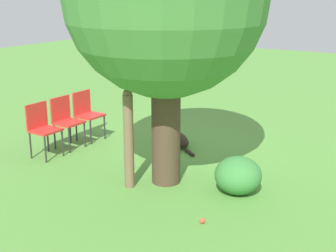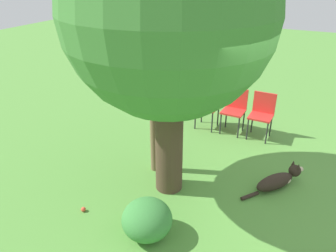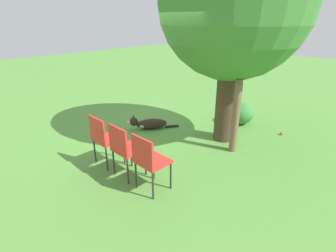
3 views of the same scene
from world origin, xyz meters
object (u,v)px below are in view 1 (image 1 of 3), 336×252
object	(u,v)px
tennis_ball	(202,221)
fence_post	(129,139)
red_chair_1	(65,118)
red_chair_2	(42,126)
dog	(177,137)
red_chair_0	(87,111)

from	to	relation	value
tennis_ball	fence_post	bearing A→B (deg)	-16.83
red_chair_1	tennis_ball	size ratio (longest dim) A/B	13.44
red_chair_1	red_chair_2	distance (m)	0.56
red_chair_2	fence_post	bearing A→B (deg)	-5.27
red_chair_1	dog	bearing A→B (deg)	38.43
dog	red_chair_2	xyz separation A→B (m)	(1.60, 1.74, 0.41)
dog	red_chair_0	bearing A→B (deg)	58.30
dog	tennis_ball	size ratio (longest dim) A/B	14.84
fence_post	tennis_ball	distance (m)	1.62
fence_post	tennis_ball	world-z (taller)	fence_post
dog	tennis_ball	distance (m)	3.01
fence_post	red_chair_0	world-z (taller)	fence_post
red_chair_0	tennis_ball	bearing A→B (deg)	-25.84
red_chair_1	tennis_ball	xyz separation A→B (m)	(-3.39, 1.23, -0.51)
red_chair_1	tennis_ball	world-z (taller)	red_chair_1
dog	red_chair_1	bearing A→B (deg)	73.43
tennis_ball	red_chair_2	bearing A→B (deg)	-11.29
red_chair_1	red_chair_2	xyz separation A→B (m)	(-0.00, 0.56, 0.00)
fence_post	red_chair_0	distance (m)	2.42
red_chair_2	red_chair_0	bearing A→B (deg)	92.09
red_chair_0	red_chair_2	world-z (taller)	same
red_chair_2	dog	bearing A→B (deg)	49.37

